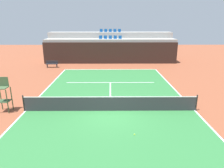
% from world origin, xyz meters
% --- Properties ---
extents(ground_plane, '(80.00, 80.00, 0.00)m').
position_xyz_m(ground_plane, '(0.00, 0.00, 0.00)').
color(ground_plane, brown).
extents(court_surface, '(11.00, 24.00, 0.01)m').
position_xyz_m(court_surface, '(0.00, 0.00, 0.01)').
color(court_surface, '#2D7238').
rests_on(court_surface, ground_plane).
extents(baseline_far, '(11.00, 0.10, 0.00)m').
position_xyz_m(baseline_far, '(0.00, 11.95, 0.01)').
color(baseline_far, white).
rests_on(baseline_far, court_surface).
extents(sideline_left, '(0.10, 24.00, 0.00)m').
position_xyz_m(sideline_left, '(-5.45, 0.00, 0.01)').
color(sideline_left, white).
rests_on(sideline_left, court_surface).
extents(sideline_right, '(0.10, 24.00, 0.00)m').
position_xyz_m(sideline_right, '(5.45, 0.00, 0.01)').
color(sideline_right, white).
rests_on(sideline_right, court_surface).
extents(service_line_far, '(8.26, 0.10, 0.00)m').
position_xyz_m(service_line_far, '(0.00, 6.40, 0.01)').
color(service_line_far, white).
rests_on(service_line_far, court_surface).
extents(centre_service_line, '(0.10, 6.40, 0.00)m').
position_xyz_m(centre_service_line, '(0.00, 3.20, 0.01)').
color(centre_service_line, white).
rests_on(centre_service_line, court_surface).
extents(back_wall, '(18.14, 0.30, 2.87)m').
position_xyz_m(back_wall, '(0.00, 15.71, 1.43)').
color(back_wall, black).
rests_on(back_wall, ground_plane).
extents(stands_tier_lower, '(18.14, 2.40, 3.23)m').
position_xyz_m(stands_tier_lower, '(0.00, 17.06, 1.62)').
color(stands_tier_lower, '#9E9E99').
rests_on(stands_tier_lower, ground_plane).
extents(stands_tier_upper, '(18.14, 2.40, 4.05)m').
position_xyz_m(stands_tier_upper, '(0.00, 19.46, 2.03)').
color(stands_tier_upper, '#9E9E99').
rests_on(stands_tier_upper, ground_plane).
extents(seating_row_lower, '(3.19, 0.44, 0.44)m').
position_xyz_m(seating_row_lower, '(0.00, 17.16, 3.36)').
color(seating_row_lower, '#145193').
rests_on(seating_row_lower, stands_tier_lower).
extents(seating_row_upper, '(3.19, 0.44, 0.44)m').
position_xyz_m(seating_row_upper, '(0.00, 19.56, 4.18)').
color(seating_row_upper, '#145193').
rests_on(seating_row_upper, stands_tier_upper).
extents(tennis_net, '(11.08, 0.08, 1.07)m').
position_xyz_m(tennis_net, '(0.00, 0.00, 0.51)').
color(tennis_net, black).
rests_on(tennis_net, court_surface).
extents(umpire_chair, '(0.76, 0.66, 2.20)m').
position_xyz_m(umpire_chair, '(-6.70, 0.06, 1.19)').
color(umpire_chair, '#334C2D').
rests_on(umpire_chair, ground_plane).
extents(player_bench, '(1.50, 0.40, 0.85)m').
position_xyz_m(player_bench, '(-7.33, 13.24, 0.51)').
color(player_bench, '#232328').
rests_on(player_bench, ground_plane).
extents(tennis_ball_1, '(0.07, 0.07, 0.07)m').
position_xyz_m(tennis_ball_1, '(1.22, -2.95, 0.04)').
color(tennis_ball_1, '#CCE033').
rests_on(tennis_ball_1, court_surface).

